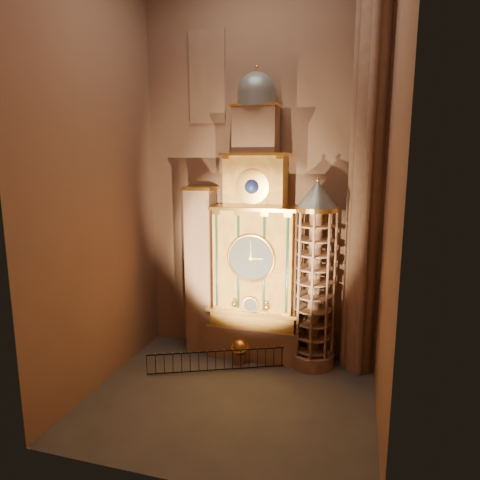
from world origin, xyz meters
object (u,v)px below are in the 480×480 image
(portrait_tower, at_px, (201,270))
(iron_railing, at_px, (233,360))
(celestial_globe, at_px, (240,350))
(stair_turret, at_px, (315,277))
(astronomical_clock, at_px, (255,248))

(portrait_tower, bearing_deg, iron_railing, -40.16)
(celestial_globe, height_order, iron_railing, celestial_globe)
(stair_turret, relative_size, iron_railing, 1.24)
(astronomical_clock, bearing_deg, celestial_globe, -112.00)
(portrait_tower, relative_size, celestial_globe, 6.88)
(astronomical_clock, relative_size, celestial_globe, 11.26)
(portrait_tower, distance_m, celestial_globe, 5.31)
(celestial_globe, bearing_deg, astronomical_clock, 68.00)
(astronomical_clock, bearing_deg, portrait_tower, 179.71)
(iron_railing, bearing_deg, astronomical_clock, 71.88)
(celestial_globe, bearing_deg, iron_railing, -101.70)
(celestial_globe, xyz_separation_m, iron_railing, (-0.18, -0.87, -0.25))
(stair_turret, bearing_deg, iron_railing, -155.02)
(astronomical_clock, bearing_deg, iron_railing, -108.12)
(astronomical_clock, relative_size, iron_railing, 1.91)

